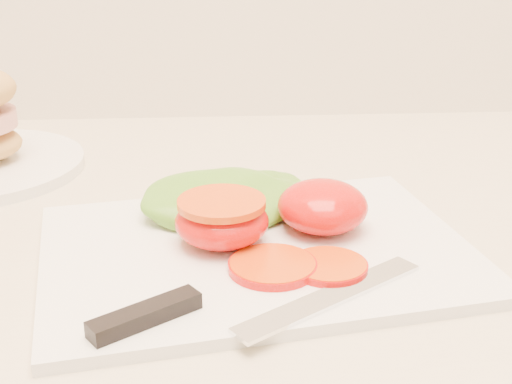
{
  "coord_description": "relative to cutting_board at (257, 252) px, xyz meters",
  "views": [
    {
      "loc": [
        -0.48,
        1.04,
        1.21
      ],
      "look_at": [
        -0.45,
        1.58,
        0.99
      ],
      "focal_mm": 50.0,
      "sensor_mm": 36.0,
      "label": 1
    }
  ],
  "objects": [
    {
      "name": "tomato_half_dome",
      "position": [
        0.06,
        0.03,
        0.03
      ],
      "size": [
        0.08,
        0.08,
        0.04
      ],
      "primitive_type": "ellipsoid",
      "color": "red",
      "rests_on": "cutting_board"
    },
    {
      "name": "cutting_board",
      "position": [
        0.0,
        0.0,
        0.0
      ],
      "size": [
        0.39,
        0.31,
        0.01
      ],
      "primitive_type": "cube",
      "rotation": [
        0.0,
        0.0,
        0.18
      ],
      "color": "white",
      "rests_on": "counter"
    },
    {
      "name": "tomato_half_cut",
      "position": [
        -0.03,
        0.01,
        0.03
      ],
      "size": [
        0.08,
        0.08,
        0.04
      ],
      "color": "red",
      "rests_on": "cutting_board"
    },
    {
      "name": "lettuce_leaf_1",
      "position": [
        0.01,
        0.08,
        0.02
      ],
      "size": [
        0.13,
        0.13,
        0.02
      ],
      "primitive_type": "ellipsoid",
      "rotation": [
        0.0,
        0.0,
        0.95
      ],
      "color": "#58A32B",
      "rests_on": "cutting_board"
    },
    {
      "name": "tomato_slice_1",
      "position": [
        0.05,
        -0.04,
        0.01
      ],
      "size": [
        0.06,
        0.06,
        0.01
      ],
      "primitive_type": "cylinder",
      "color": "#E15712",
      "rests_on": "cutting_board"
    },
    {
      "name": "lettuce_leaf_0",
      "position": [
        -0.03,
        0.07,
        0.02
      ],
      "size": [
        0.17,
        0.13,
        0.03
      ],
      "primitive_type": "ellipsoid",
      "rotation": [
        0.0,
        0.0,
        0.19
      ],
      "color": "#58A32B",
      "rests_on": "cutting_board"
    },
    {
      "name": "tomato_slice_0",
      "position": [
        0.01,
        -0.04,
        0.01
      ],
      "size": [
        0.07,
        0.07,
        0.01
      ],
      "primitive_type": "cylinder",
      "color": "#E15712",
      "rests_on": "cutting_board"
    },
    {
      "name": "knife",
      "position": [
        -0.03,
        -0.1,
        0.01
      ],
      "size": [
        0.25,
        0.11,
        0.01
      ],
      "rotation": [
        0.0,
        0.0,
        0.61
      ],
      "color": "silver",
      "rests_on": "cutting_board"
    }
  ]
}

